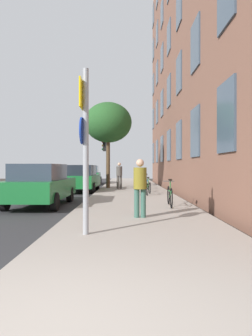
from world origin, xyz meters
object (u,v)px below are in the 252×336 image
(sign_post, at_px, (83,140))
(tree_near, at_px, (107,123))
(bicycle_1, at_px, (147,188))
(bicycle_2, at_px, (144,186))
(pedestrian_1, at_px, (118,174))
(bicycle_0, at_px, (169,195))
(car_2, at_px, (88,175))
(bicycle_3, at_px, (145,183))
(pedestrian_0, at_px, (139,184))
(car_0, at_px, (39,184))
(traffic_light, at_px, (104,154))
(car_1, at_px, (80,178))

(sign_post, xyz_separation_m, tree_near, (-0.33, 13.58, 2.38))
(bicycle_1, bearing_deg, bicycle_2, 93.28)
(bicycle_1, distance_m, pedestrian_1, 4.41)
(tree_near, relative_size, bicycle_2, 3.62)
(tree_near, bearing_deg, bicycle_0, -73.31)
(tree_near, distance_m, bicycle_1, 6.70)
(pedestrian_1, height_order, car_2, pedestrian_1)
(tree_near, relative_size, bicycle_3, 3.32)
(bicycle_1, distance_m, car_2, 11.51)
(bicycle_2, bearing_deg, car_2, 114.98)
(bicycle_2, bearing_deg, pedestrian_0, -94.60)
(bicycle_2, distance_m, bicycle_3, 2.43)
(tree_near, xyz_separation_m, pedestrian_1, (0.76, -0.78, -3.38))
(sign_post, distance_m, pedestrian_0, 2.61)
(pedestrian_1, bearing_deg, sign_post, -91.91)
(sign_post, relative_size, pedestrian_1, 2.05)
(bicycle_1, bearing_deg, car_0, -141.98)
(tree_near, height_order, car_0, tree_near)
(traffic_light, xyz_separation_m, car_2, (-1.77, 4.73, -1.58))
(tree_near, xyz_separation_m, bicycle_0, (2.75, -9.19, -3.96))
(sign_post, xyz_separation_m, pedestrian_1, (0.43, 12.80, -1.00))
(sign_post, height_order, tree_near, tree_near)
(bicycle_2, bearing_deg, traffic_light, 119.45)
(bicycle_2, distance_m, car_0, 6.61)
(bicycle_1, relative_size, car_1, 0.35)
(pedestrian_0, distance_m, car_1, 10.19)
(car_0, bearing_deg, traffic_light, 78.87)
(pedestrian_0, relative_size, car_1, 0.37)
(traffic_light, distance_m, pedestrian_0, 12.81)
(bicycle_0, xyz_separation_m, bicycle_1, (-0.43, 4.33, -0.04))
(car_0, bearing_deg, pedestrian_0, -41.16)
(bicycle_0, bearing_deg, bicycle_2, 95.05)
(bicycle_0, xyz_separation_m, pedestrian_1, (-2.00, 8.41, 0.58))
(bicycle_3, xyz_separation_m, car_0, (-4.57, -7.39, 0.34))
(traffic_light, xyz_separation_m, bicycle_3, (2.72, -2.00, -1.93))
(traffic_light, height_order, bicycle_3, traffic_light)
(bicycle_3, xyz_separation_m, pedestrian_0, (-0.89, -10.61, 0.54))
(bicycle_3, bearing_deg, bicycle_1, -92.08)
(car_1, bearing_deg, sign_post, -80.96)
(bicycle_3, distance_m, car_2, 8.10)
(traffic_light, bearing_deg, bicycle_2, -60.55)
(car_0, bearing_deg, car_2, 89.68)
(traffic_light, height_order, tree_near, tree_near)
(bicycle_1, xyz_separation_m, bicycle_2, (-0.09, 1.50, 0.01))
(sign_post, distance_m, pedestrian_1, 12.84)
(bicycle_0, height_order, car_0, car_0)
(traffic_light, xyz_separation_m, car_1, (-1.28, -2.90, -1.58))
(bicycle_0, distance_m, pedestrian_0, 2.68)
(bicycle_3, bearing_deg, pedestrian_0, -94.78)
(tree_near, xyz_separation_m, car_0, (-2.10, -8.32, -3.62))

